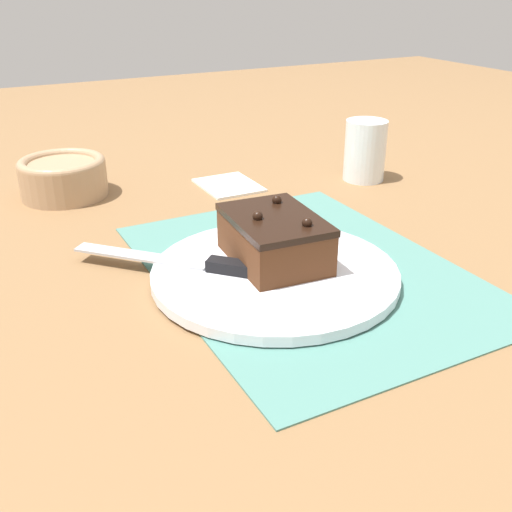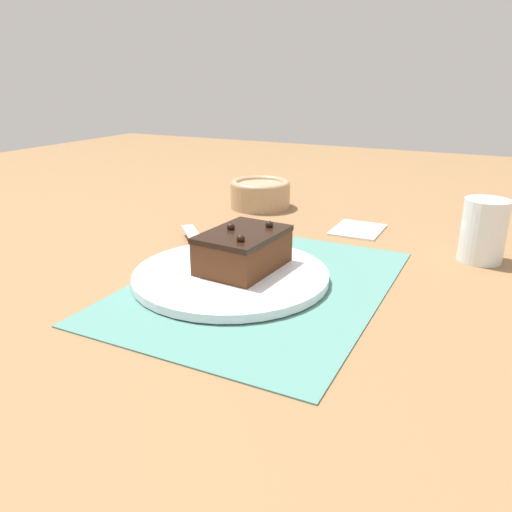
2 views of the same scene
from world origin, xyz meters
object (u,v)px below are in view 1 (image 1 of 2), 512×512
object	(u,v)px
chocolate_cake	(274,238)
drinking_glass	(365,150)
cake_plate	(275,273)
serving_knife	(205,263)
small_bowl	(63,176)

from	to	relation	value
chocolate_cake	drinking_glass	world-z (taller)	drinking_glass
cake_plate	chocolate_cake	xyz separation A→B (m)	(-0.02, 0.01, 0.03)
serving_knife	small_bowl	world-z (taller)	small_bowl
small_bowl	drinking_glass	bearing A→B (deg)	72.17
chocolate_cake	drinking_glass	size ratio (longest dim) A/B	1.38
chocolate_cake	drinking_glass	xyz separation A→B (m)	(-0.24, 0.31, 0.01)
chocolate_cake	small_bowl	xyz separation A→B (m)	(-0.39, -0.17, -0.01)
chocolate_cake	serving_knife	xyz separation A→B (m)	(-0.02, -0.08, -0.02)
cake_plate	drinking_glass	world-z (taller)	drinking_glass
chocolate_cake	small_bowl	size ratio (longest dim) A/B	1.04
cake_plate	serving_knife	distance (m)	0.08
cake_plate	small_bowl	distance (m)	0.44
drinking_glass	chocolate_cake	bearing A→B (deg)	-52.40
drinking_glass	small_bowl	distance (m)	0.50
cake_plate	chocolate_cake	distance (m)	0.04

